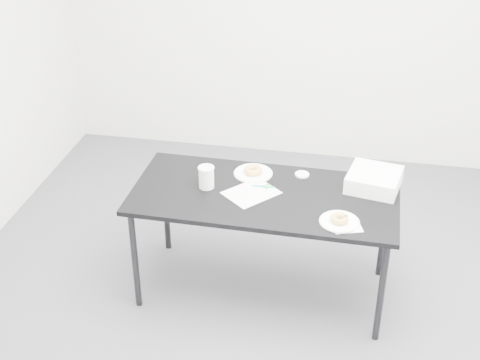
% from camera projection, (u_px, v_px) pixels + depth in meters
% --- Properties ---
extents(floor, '(4.00, 4.00, 0.00)m').
position_uv_depth(floor, '(257.00, 293.00, 4.35)').
color(floor, '#45454A').
rests_on(floor, ground).
extents(wall_back, '(4.00, 0.02, 2.70)m').
position_uv_depth(wall_back, '(301.00, 4.00, 5.37)').
color(wall_back, silver).
rests_on(wall_back, floor).
extents(table, '(1.62, 0.78, 0.73)m').
position_uv_depth(table, '(264.00, 201.00, 4.05)').
color(table, black).
rests_on(table, floor).
extents(scorecard, '(0.37, 0.38, 0.00)m').
position_uv_depth(scorecard, '(251.00, 193.00, 4.03)').
color(scorecard, white).
rests_on(scorecard, table).
extents(logo_patch, '(0.07, 0.07, 0.00)m').
position_uv_depth(logo_patch, '(267.00, 186.00, 4.09)').
color(logo_patch, green).
rests_on(logo_patch, scorecard).
extents(pen, '(0.14, 0.01, 0.01)m').
position_uv_depth(pen, '(263.00, 186.00, 4.08)').
color(pen, '#0E9A93').
rests_on(pen, scorecard).
extents(napkin, '(0.20, 0.20, 0.00)m').
position_uv_depth(napkin, '(346.00, 225.00, 3.73)').
color(napkin, white).
rests_on(napkin, table).
extents(plate_near, '(0.23, 0.23, 0.01)m').
position_uv_depth(plate_near, '(339.00, 222.00, 3.75)').
color(plate_near, white).
rests_on(plate_near, napkin).
extents(donut_near, '(0.12, 0.12, 0.04)m').
position_uv_depth(donut_near, '(340.00, 219.00, 3.74)').
color(donut_near, '#C38D3E').
rests_on(donut_near, plate_near).
extents(plate_far, '(0.25, 0.25, 0.01)m').
position_uv_depth(plate_far, '(253.00, 173.00, 4.23)').
color(plate_far, white).
rests_on(plate_far, table).
extents(donut_far, '(0.14, 0.14, 0.04)m').
position_uv_depth(donut_far, '(253.00, 170.00, 4.22)').
color(donut_far, '#C38D3E').
rests_on(donut_far, plate_far).
extents(coffee_cup, '(0.09, 0.09, 0.14)m').
position_uv_depth(coffee_cup, '(206.00, 177.00, 4.05)').
color(coffee_cup, silver).
rests_on(coffee_cup, table).
extents(cup_lid, '(0.09, 0.09, 0.01)m').
position_uv_depth(cup_lid, '(302.00, 175.00, 4.21)').
color(cup_lid, white).
rests_on(cup_lid, table).
extents(bakery_box, '(0.36, 0.36, 0.10)m').
position_uv_depth(bakery_box, '(374.00, 180.00, 4.06)').
color(bakery_box, white).
rests_on(bakery_box, table).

